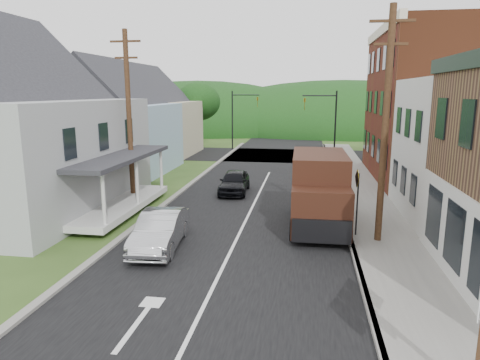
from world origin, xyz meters
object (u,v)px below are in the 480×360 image
at_px(silver_sedan, 160,231).
at_px(delivery_van, 319,191).
at_px(warning_sign, 357,193).
at_px(dark_sedan, 234,182).

relative_size(silver_sedan, delivery_van, 0.73).
distance_m(silver_sedan, warning_sign, 7.95).
relative_size(delivery_van, warning_sign, 2.13).
bearing_deg(warning_sign, dark_sedan, 126.18).
height_order(delivery_van, warning_sign, delivery_van).
xyz_separation_m(silver_sedan, dark_sedan, (1.26, 9.47, -0.03)).
distance_m(dark_sedan, delivery_van, 7.59).
height_order(dark_sedan, delivery_van, delivery_van).
xyz_separation_m(silver_sedan, delivery_van, (6.03, 3.65, 0.94)).
xyz_separation_m(dark_sedan, warning_sign, (6.25, -7.13, 1.23)).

